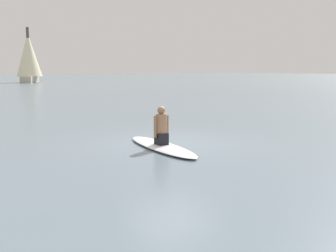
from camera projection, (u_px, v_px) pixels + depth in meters
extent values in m
plane|color=slate|center=(173.00, 142.00, 11.02)|extent=(400.00, 400.00, 0.00)
ellipsoid|color=white|center=(161.00, 146.00, 10.19)|extent=(3.41, 1.20, 0.11)
cube|color=black|center=(161.00, 138.00, 10.15)|extent=(0.37, 0.31, 0.32)
cylinder|color=#9E7051|center=(161.00, 124.00, 10.10)|extent=(0.33, 0.33, 0.53)
sphere|color=#9E7051|center=(161.00, 110.00, 10.04)|extent=(0.21, 0.21, 0.21)
cylinder|color=#9E7051|center=(155.00, 127.00, 10.02)|extent=(0.09, 0.09, 0.58)
cylinder|color=#9E7051|center=(167.00, 126.00, 10.19)|extent=(0.09, 0.09, 0.58)
cube|color=#B2A893|center=(30.00, 79.00, 63.95)|extent=(5.98, 4.48, 1.06)
cylinder|color=#4C4238|center=(28.00, 52.00, 63.28)|extent=(0.47, 0.47, 8.07)
cone|color=beige|center=(29.00, 55.00, 63.35)|extent=(5.63, 5.63, 7.10)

